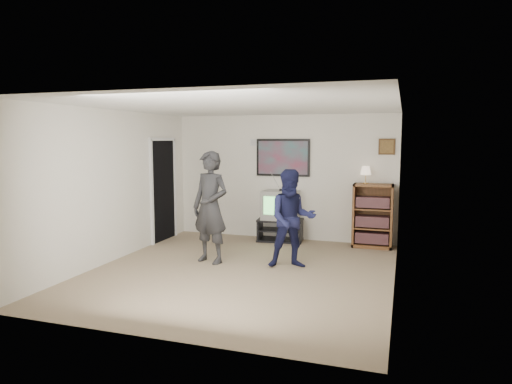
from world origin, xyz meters
The scene contains 13 objects.
room_shell centered at (0.00, 0.35, 1.25)m, with size 4.51×5.00×2.51m.
media_stand centered at (0.02, 2.23, 0.22)m, with size 0.93×0.58×0.44m.
crt_television centered at (0.02, 2.23, 0.73)m, with size 0.67×0.57×0.57m, color gray, non-canonical shape.
bookshelf centered at (1.79, 2.28, 0.60)m, with size 0.72×0.41×1.19m, color #543B19, non-canonical shape.
table_lamp centered at (1.64, 2.33, 1.35)m, with size 0.20×0.20×0.32m, color beige, non-canonical shape.
person_tall centered at (-0.66, 0.36, 0.92)m, with size 0.67×0.44×1.83m, color #232425.
person_short centered at (0.68, 0.48, 0.78)m, with size 0.76×0.59×1.56m, color #15173A.
controller_left centered at (-0.70, 0.62, 1.30)m, with size 0.03×0.12×0.03m, color white.
controller_right centered at (0.73, 0.67, 1.09)m, with size 0.04×0.12×0.04m, color white.
poster centered at (0.00, 2.48, 1.65)m, with size 1.10×0.03×0.75m, color black.
air_vent centered at (-0.55, 2.48, 1.95)m, with size 0.28×0.02×0.14m, color white.
small_picture centered at (2.00, 2.48, 1.88)m, with size 0.30×0.03×0.30m, color #422A15.
doorway centered at (-2.23, 1.60, 1.00)m, with size 0.03×0.85×2.00m, color black.
Camera 1 is at (2.33, -6.40, 2.02)m, focal length 32.00 mm.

